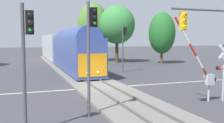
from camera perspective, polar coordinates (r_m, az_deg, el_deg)
ground_plane at (r=21.82m, az=-2.59°, el=-5.85°), size 220.00×220.00×0.00m
road_centre_stripe at (r=21.82m, az=-2.59°, el=-5.84°), size 44.00×0.20×0.01m
railway_track at (r=21.80m, az=-2.59°, el=-5.60°), size 4.40×80.00×0.32m
commuter_train at (r=41.40m, az=-10.90°, el=3.11°), size 3.04×39.00×5.16m
crossing_gate_near at (r=17.92m, az=20.08°, el=-2.44°), size 3.29×0.40×5.49m
crossing_signal_mast at (r=18.37m, az=23.67°, el=-0.88°), size 1.36×0.44×3.86m
traffic_signal_median at (r=13.36m, az=-4.68°, el=4.62°), size 0.53×0.38×6.03m
traffic_signal_far_side at (r=31.76m, az=2.65°, el=4.69°), size 0.53×0.38×5.88m
traffic_signal_near_left at (r=11.35m, az=-18.41°, el=2.92°), size 0.53×0.38×5.60m
traffic_signal_near_right at (r=16.46m, az=23.67°, el=6.13°), size 5.46×0.38×5.99m
maple_right_background at (r=43.76m, az=11.02°, el=6.23°), size 4.41×4.41×8.56m
elm_centre_background at (r=47.30m, az=-4.22°, el=7.93°), size 5.60×5.60×10.63m
oak_far_right at (r=44.88m, az=1.11°, el=8.15°), size 6.24×6.24×9.90m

